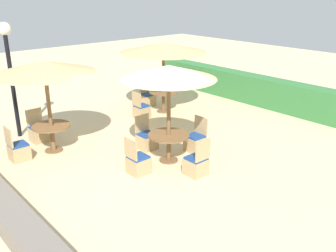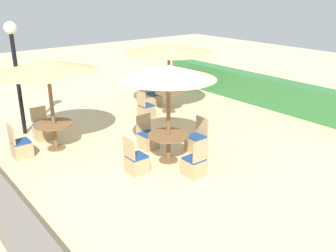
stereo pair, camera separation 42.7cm
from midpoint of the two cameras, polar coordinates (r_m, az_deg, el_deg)
The scene contains 18 objects.
ground_plane at distance 9.47m, azimuth -4.04°, elevation -5.96°, with size 40.00×40.00×0.00m, color beige.
hedge_row at distance 13.85m, azimuth 17.43°, elevation 4.09°, with size 13.00×0.70×1.06m, color #387A3D.
stone_border at distance 8.02m, azimuth -25.04°, elevation -11.48°, with size 10.00×0.56×0.44m, color slate.
lamp_post at distance 11.59m, azimuth -24.13°, elevation 9.48°, with size 0.36×0.36×3.32m.
parasol_front_left at distance 10.11m, azimuth -19.48°, elevation 8.39°, with size 2.62×2.62×2.47m.
round_table_front_left at distance 10.57m, azimuth -18.39°, elevation -0.75°, with size 1.02×1.02×0.74m.
patio_chair_front_left_south at distance 10.43m, azimuth -22.95°, elevation -3.48°, with size 0.46×0.46×0.93m.
patio_chair_front_left_west at distance 11.48m, azimuth -20.13°, elevation -0.95°, with size 0.46×0.46×0.93m.
parasol_back_left at distance 12.93m, azimuth -1.69°, elevation 11.83°, with size 3.00×3.00×2.44m.
round_table_back_left at distance 13.29m, azimuth -1.61°, elevation 4.54°, with size 0.99×0.99×0.74m.
patio_chair_back_left_west at distance 14.12m, azimuth -4.03°, elevation 4.17°, with size 0.46×0.46×0.93m.
patio_chair_back_left_south at distance 12.77m, azimuth -5.05°, elevation 2.38°, with size 0.46×0.46×0.93m.
parasol_center at distance 8.94m, azimuth -1.28°, elevation 8.13°, with size 2.32×2.32×2.48m.
round_table_center at distance 9.46m, azimuth -1.20°, elevation -2.20°, with size 1.04×1.04×0.72m.
patio_chair_center_north at distance 10.17m, azimuth 3.03°, elevation -2.39°, with size 0.46×0.46×0.93m.
patio_chair_center_south at distance 9.00m, azimuth -5.99°, elevation -5.67°, with size 0.46×0.46×0.93m.
patio_chair_center_east at distance 8.89m, azimuth 2.97°, elevation -5.91°, with size 0.46×0.46×0.93m.
patio_chair_center_west at distance 10.32m, azimuth -4.47°, elevation -2.09°, with size 0.46×0.46×0.93m.
Camera 1 is at (6.65, -5.26, 4.20)m, focal length 40.00 mm.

